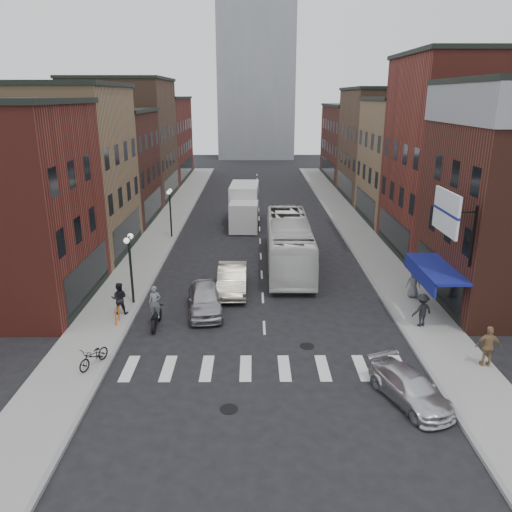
{
  "coord_description": "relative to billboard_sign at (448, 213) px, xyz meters",
  "views": [
    {
      "loc": [
        -0.55,
        -22.31,
        11.4
      ],
      "look_at": [
        -0.4,
        6.05,
        2.26
      ],
      "focal_mm": 35.0,
      "sensor_mm": 36.0,
      "label": 1
    }
  ],
  "objects": [
    {
      "name": "ped_left_solo",
      "position": [
        -16.35,
        2.0,
        -5.1
      ],
      "size": [
        0.86,
        0.51,
        1.76
      ],
      "primitive_type": "imported",
      "rotation": [
        0.0,
        0.0,
        3.16
      ],
      "color": "black",
      "rests_on": "sidewalk_left"
    },
    {
      "name": "ground",
      "position": [
        -8.59,
        -0.5,
        -6.13
      ],
      "size": [
        160.0,
        160.0,
        0.0
      ],
      "primitive_type": "plane",
      "color": "black",
      "rests_on": "ground"
    },
    {
      "name": "sedan_left_far",
      "position": [
        -10.42,
        5.5,
        -5.32
      ],
      "size": [
        1.74,
        4.94,
        1.62
      ],
      "primitive_type": "imported",
      "rotation": [
        0.0,
        0.0,
        0.0
      ],
      "color": "#BDB499",
      "rests_on": "ground"
    },
    {
      "name": "transit_bus",
      "position": [
        -6.68,
        10.35,
        -4.44
      ],
      "size": [
        3.05,
        12.19,
        3.38
      ],
      "primitive_type": "imported",
      "rotation": [
        0.0,
        0.0,
        -0.02
      ],
      "color": "silver",
      "rests_on": "ground"
    },
    {
      "name": "curb_right",
      "position": [
        -1.59,
        21.5,
        -6.13
      ],
      "size": [
        0.2,
        74.0,
        0.16
      ],
      "primitive_type": "cube",
      "color": "gray",
      "rests_on": "ground"
    },
    {
      "name": "sedan_left_near",
      "position": [
        -11.81,
        2.5,
        -5.35
      ],
      "size": [
        2.41,
        4.77,
        1.56
      ],
      "primitive_type": "imported",
      "rotation": [
        0.0,
        0.0,
        0.13
      ],
      "color": "#A8A8AC",
      "rests_on": "ground"
    },
    {
      "name": "ped_right_a",
      "position": [
        -0.56,
        0.41,
        -5.12
      ],
      "size": [
        1.24,
        0.9,
        1.73
      ],
      "primitive_type": "imported",
      "rotation": [
        0.0,
        0.0,
        3.49
      ],
      "color": "black",
      "rests_on": "sidewalk_right"
    },
    {
      "name": "bldg_left_mid_a",
      "position": [
        -23.58,
        13.5,
        0.02
      ],
      "size": [
        10.3,
        10.2,
        12.3
      ],
      "color": "#9B7B55",
      "rests_on": "ground"
    },
    {
      "name": "bldg_left_far_b",
      "position": [
        -23.58,
        48.5,
        -0.48
      ],
      "size": [
        10.3,
        16.2,
        11.3
      ],
      "color": "maroon",
      "rests_on": "ground"
    },
    {
      "name": "awning_blue",
      "position": [
        0.34,
        2.0,
        -3.5
      ],
      "size": [
        1.8,
        5.0,
        0.78
      ],
      "color": "navy",
      "rests_on": "ground"
    },
    {
      "name": "ped_right_b",
      "position": [
        1.01,
        -3.58,
        -5.05
      ],
      "size": [
        1.15,
        0.67,
        1.86
      ],
      "primitive_type": "imported",
      "rotation": [
        0.0,
        0.0,
        3.02
      ],
      "color": "olive",
      "rests_on": "sidewalk_right"
    },
    {
      "name": "billboard_sign",
      "position": [
        0.0,
        0.0,
        0.0
      ],
      "size": [
        1.52,
        3.0,
        3.7
      ],
      "color": "black",
      "rests_on": "ground"
    },
    {
      "name": "parked_bicycle",
      "position": [
        -16.09,
        -3.49,
        -5.52
      ],
      "size": [
        1.29,
        1.87,
        0.93
      ],
      "primitive_type": "imported",
      "rotation": [
        0.0,
        0.0,
        -0.42
      ],
      "color": "black",
      "rests_on": "sidewalk_left"
    },
    {
      "name": "sidewalk_right",
      "position": [
        -0.09,
        21.5,
        -6.06
      ],
      "size": [
        3.0,
        74.0,
        0.15
      ],
      "primitive_type": "cube",
      "color": "gray",
      "rests_on": "ground"
    },
    {
      "name": "bldg_right_far_b",
      "position": [
        6.41,
        48.5,
        -0.98
      ],
      "size": [
        10.3,
        16.2,
        10.3
      ],
      "color": "#4B241B",
      "rests_on": "ground"
    },
    {
      "name": "sidewalk_left",
      "position": [
        -17.09,
        21.5,
        -6.06
      ],
      "size": [
        3.0,
        74.0,
        0.15
      ],
      "primitive_type": "cube",
      "color": "gray",
      "rests_on": "ground"
    },
    {
      "name": "ped_right_c",
      "position": [
        0.18,
        4.22,
        -5.15
      ],
      "size": [
        0.88,
        0.63,
        1.66
      ],
      "primitive_type": "imported",
      "rotation": [
        0.0,
        0.0,
        3.01
      ],
      "color": "slate",
      "rests_on": "sidewalk_right"
    },
    {
      "name": "bike_rack",
      "position": [
        -16.19,
        0.8,
        -5.58
      ],
      "size": [
        0.08,
        0.68,
        0.8
      ],
      "color": "#D8590C",
      "rests_on": "sidewalk_left"
    },
    {
      "name": "streetlamp_near",
      "position": [
        -15.99,
        3.5,
        -3.22
      ],
      "size": [
        0.32,
        1.22,
        4.11
      ],
      "color": "black",
      "rests_on": "ground"
    },
    {
      "name": "bldg_left_far_a",
      "position": [
        -23.58,
        34.5,
        0.52
      ],
      "size": [
        10.3,
        12.2,
        13.3
      ],
      "color": "brown",
      "rests_on": "ground"
    },
    {
      "name": "bldg_left_mid_b",
      "position": [
        -23.58,
        23.5,
        -0.98
      ],
      "size": [
        10.3,
        10.2,
        10.3
      ],
      "color": "#4B241B",
      "rests_on": "ground"
    },
    {
      "name": "bldg_right_mid_b",
      "position": [
        6.41,
        23.5,
        -0.48
      ],
      "size": [
        10.3,
        10.2,
        11.3
      ],
      "color": "#9B7B55",
      "rests_on": "ground"
    },
    {
      "name": "streetlamp_far",
      "position": [
        -15.99,
        17.5,
        -3.22
      ],
      "size": [
        0.32,
        1.22,
        4.11
      ],
      "color": "black",
      "rests_on": "ground"
    },
    {
      "name": "curb_left",
      "position": [
        -15.59,
        21.5,
        -6.13
      ],
      "size": [
        0.2,
        74.0,
        0.16
      ],
      "primitive_type": "cube",
      "color": "gray",
      "rests_on": "ground"
    },
    {
      "name": "crosswalk_stripes",
      "position": [
        -8.59,
        -3.5,
        -6.13
      ],
      "size": [
        12.0,
        2.2,
        0.01
      ],
      "primitive_type": "cube",
      "color": "silver",
      "rests_on": "ground"
    },
    {
      "name": "box_truck",
      "position": [
        -9.97,
        22.1,
        -4.36
      ],
      "size": [
        2.74,
        8.33,
        3.59
      ],
      "rotation": [
        0.0,
        0.0,
        -0.04
      ],
      "color": "silver",
      "rests_on": "ground"
    },
    {
      "name": "motorcycle_rider",
      "position": [
        -14.15,
        0.62,
        -5.08
      ],
      "size": [
        0.63,
        2.21,
        2.25
      ],
      "rotation": [
        0.0,
        0.0,
        -0.04
      ],
      "color": "black",
      "rests_on": "ground"
    },
    {
      "name": "distant_tower",
      "position": [
        -8.59,
        77.5,
        18.87
      ],
      "size": [
        14.0,
        14.0,
        50.0
      ],
      "primitive_type": "cube",
      "color": "#9399A0",
      "rests_on": "ground"
    },
    {
      "name": "bldg_right_mid_a",
      "position": [
        6.41,
        13.5,
        1.02
      ],
      "size": [
        10.3,
        10.2,
        14.3
      ],
      "color": "maroon",
      "rests_on": "ground"
    },
    {
      "name": "bldg_right_far_a",
      "position": [
        6.41,
        34.5,
        0.02
      ],
      "size": [
        10.3,
        12.2,
        12.3
      ],
      "color": "brown",
      "rests_on": "ground"
    },
    {
      "name": "curb_car",
      "position": [
        -3.06,
        -6.01,
        -5.55
      ],
      "size": [
        2.97,
        4.37,
        1.17
      ],
      "primitive_type": "imported",
      "rotation": [
        0.0,
        0.0,
        0.36
      ],
      "color": "silver",
      "rests_on": "ground"
    }
  ]
}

